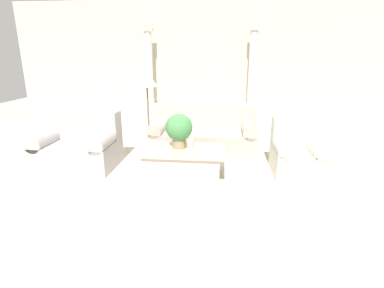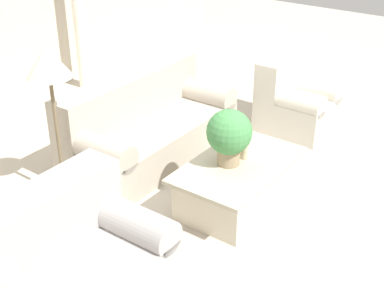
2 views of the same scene
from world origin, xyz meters
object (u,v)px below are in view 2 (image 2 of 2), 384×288
object	(u,v)px
armchair	(294,101)
potted_plant	(229,134)
loveseat	(70,264)
coffee_table	(238,183)
sofa_long	(147,126)
floor_lamp	(49,70)

from	to	relation	value
armchair	potted_plant	bearing A→B (deg)	-172.58
loveseat	coffee_table	bearing A→B (deg)	-9.19
sofa_long	loveseat	bearing A→B (deg)	-153.72
loveseat	coffee_table	distance (m)	1.87
sofa_long	floor_lamp	distance (m)	1.48
potted_plant	floor_lamp	size ratio (longest dim) A/B	0.35
potted_plant	armchair	xyz separation A→B (m)	(1.89, 0.25, -0.39)
floor_lamp	loveseat	bearing A→B (deg)	-129.63
coffee_table	potted_plant	world-z (taller)	potted_plant
loveseat	floor_lamp	size ratio (longest dim) A/B	0.84
sofa_long	armchair	xyz separation A→B (m)	(1.59, -1.00, 0.01)
loveseat	floor_lamp	world-z (taller)	floor_lamp
potted_plant	armchair	bearing A→B (deg)	7.42
sofa_long	coffee_table	xyz separation A→B (m)	(-0.24, -1.32, -0.13)
sofa_long	coffee_table	bearing A→B (deg)	-100.12
loveseat	coffee_table	size ratio (longest dim) A/B	0.98
coffee_table	armchair	size ratio (longest dim) A/B	1.51
coffee_table	armchair	bearing A→B (deg)	10.00
loveseat	potted_plant	bearing A→B (deg)	-7.09
sofa_long	armchair	bearing A→B (deg)	-32.16
loveseat	coffee_table	world-z (taller)	loveseat
coffee_table	potted_plant	size ratio (longest dim) A/B	2.46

